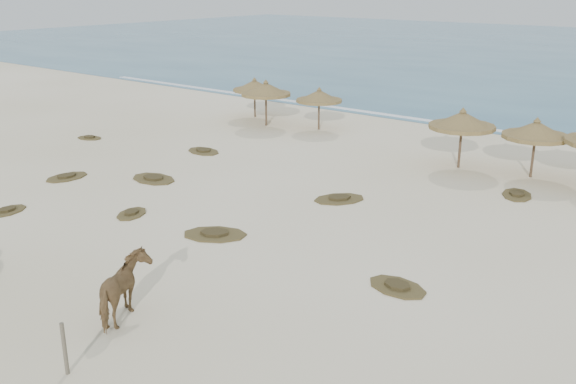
# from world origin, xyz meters

# --- Properties ---
(ground) EXTENTS (160.00, 160.00, 0.00)m
(ground) POSITION_xyz_m (0.00, 0.00, 0.00)
(ground) COLOR #F9EACD
(ground) RESTS_ON ground
(foam_line) EXTENTS (70.00, 0.60, 0.01)m
(foam_line) POSITION_xyz_m (0.00, 26.00, 0.00)
(foam_line) COLOR white
(foam_line) RESTS_ON ground
(palapa_0) EXTENTS (3.77, 3.77, 2.72)m
(palapa_0) POSITION_xyz_m (-12.37, 19.78, 2.11)
(palapa_0) COLOR brown
(palapa_0) RESTS_ON ground
(palapa_1) EXTENTS (3.70, 3.70, 2.98)m
(palapa_1) POSITION_xyz_m (-10.00, 18.18, 2.31)
(palapa_1) COLOR brown
(palapa_1) RESTS_ON ground
(palapa_2) EXTENTS (3.72, 3.72, 2.69)m
(palapa_2) POSITION_xyz_m (-6.65, 19.34, 2.09)
(palapa_2) COLOR brown
(palapa_2) RESTS_ON ground
(palapa_3) EXTENTS (4.18, 4.18, 3.06)m
(palapa_3) POSITION_xyz_m (3.89, 16.75, 2.37)
(palapa_3) COLOR brown
(palapa_3) RESTS_ON ground
(palapa_4) EXTENTS (3.91, 3.91, 2.91)m
(palapa_4) POSITION_xyz_m (7.29, 17.37, 2.26)
(palapa_4) COLOR brown
(palapa_4) RESTS_ON ground
(horse) EXTENTS (1.92, 2.34, 1.81)m
(horse) POSITION_xyz_m (3.09, -3.26, 0.90)
(horse) COLOR olive
(horse) RESTS_ON ground
(fence_post_near) EXTENTS (0.11, 0.11, 1.37)m
(fence_post_near) POSITION_xyz_m (4.09, -5.80, 0.69)
(fence_post_near) COLOR #625A49
(fence_post_near) RESTS_ON ground
(scrub_0) EXTENTS (1.40, 2.11, 0.16)m
(scrub_0) POSITION_xyz_m (-9.98, 3.46, 0.05)
(scrub_0) COLOR brown
(scrub_0) RESTS_ON ground
(scrub_1) EXTENTS (2.47, 1.65, 0.16)m
(scrub_1) POSITION_xyz_m (-6.53, 5.85, 0.05)
(scrub_1) COLOR brown
(scrub_1) RESTS_ON ground
(scrub_2) EXTENTS (1.61, 1.89, 0.16)m
(scrub_2) POSITION_xyz_m (-3.51, 2.16, 0.05)
(scrub_2) COLOR brown
(scrub_2) RESTS_ON ground
(scrub_3) EXTENTS (2.47, 2.68, 0.16)m
(scrub_3) POSITION_xyz_m (2.00, 8.87, 0.05)
(scrub_3) COLOR brown
(scrub_3) RESTS_ON ground
(scrub_4) EXTENTS (2.10, 1.51, 0.16)m
(scrub_4) POSITION_xyz_m (8.06, 3.09, 0.05)
(scrub_4) COLOR brown
(scrub_4) RESTS_ON ground
(scrub_6) EXTENTS (2.33, 1.71, 0.16)m
(scrub_6) POSITION_xyz_m (-8.37, 10.93, 0.05)
(scrub_6) COLOR brown
(scrub_6) RESTS_ON ground
(scrub_7) EXTENTS (1.85, 2.25, 0.16)m
(scrub_7) POSITION_xyz_m (7.78, 14.16, 0.05)
(scrub_7) COLOR brown
(scrub_7) RESTS_ON ground
(scrub_8) EXTENTS (1.78, 1.37, 0.16)m
(scrub_8) POSITION_xyz_m (-15.92, 8.91, 0.05)
(scrub_8) COLOR brown
(scrub_8) RESTS_ON ground
(scrub_9) EXTENTS (2.87, 2.59, 0.16)m
(scrub_9) POSITION_xyz_m (0.65, 2.68, 0.05)
(scrub_9) COLOR brown
(scrub_9) RESTS_ON ground
(scrub_11) EXTENTS (1.39, 1.84, 0.16)m
(scrub_11) POSITION_xyz_m (-7.74, -0.78, 0.05)
(scrub_11) COLOR brown
(scrub_11) RESTS_ON ground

